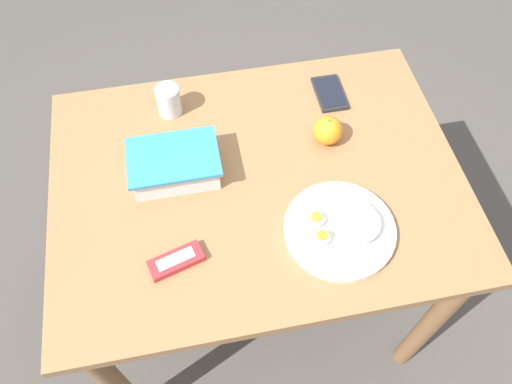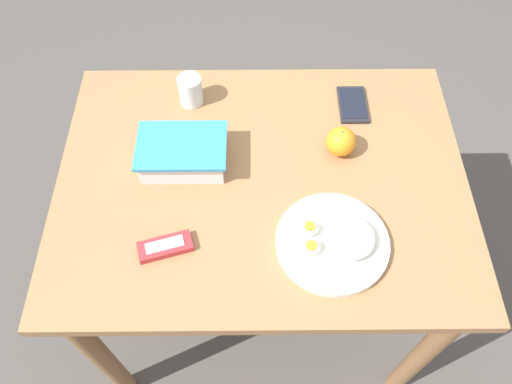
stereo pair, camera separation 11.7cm
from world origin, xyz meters
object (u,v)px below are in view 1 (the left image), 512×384
object	(u,v)px
rice_plate	(343,228)
cell_phone	(330,93)
candy_bar	(176,261)
orange_fruit	(328,130)
drinking_glass	(169,100)
food_container	(175,166)

from	to	relation	value
rice_plate	cell_phone	distance (m)	0.43
cell_phone	candy_bar	bearing A→B (deg)	-137.59
orange_fruit	rice_plate	distance (m)	0.27
rice_plate	drinking_glass	xyz separation A→B (m)	(-0.35, 0.44, 0.02)
food_container	drinking_glass	size ratio (longest dim) A/B	2.65
candy_bar	drinking_glass	size ratio (longest dim) A/B	1.58
food_container	rice_plate	xyz separation A→B (m)	(0.36, -0.23, -0.01)
rice_plate	drinking_glass	size ratio (longest dim) A/B	3.12
rice_plate	candy_bar	bearing A→B (deg)	-178.95
rice_plate	candy_bar	distance (m)	0.38
food_container	candy_bar	distance (m)	0.24
orange_fruit	candy_bar	xyz separation A→B (m)	(-0.42, -0.27, -0.03)
orange_fruit	cell_phone	distance (m)	0.17
orange_fruit	cell_phone	size ratio (longest dim) A/B	0.58
candy_bar	drinking_glass	world-z (taller)	drinking_glass
orange_fruit	drinking_glass	bearing A→B (deg)	155.50
candy_bar	cell_phone	world-z (taller)	candy_bar
cell_phone	drinking_glass	world-z (taller)	drinking_glass
candy_bar	orange_fruit	bearing A→B (deg)	33.37
rice_plate	candy_bar	xyz separation A→B (m)	(-0.38, -0.01, -0.01)
food_container	orange_fruit	world-z (taller)	orange_fruit
orange_fruit	cell_phone	xyz separation A→B (m)	(0.05, 0.15, -0.03)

